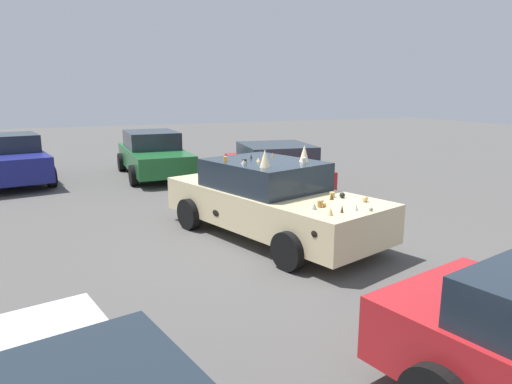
{
  "coord_description": "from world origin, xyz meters",
  "views": [
    {
      "loc": [
        -7.64,
        3.57,
        2.75
      ],
      "look_at": [
        0.0,
        0.3,
        0.9
      ],
      "focal_mm": 32.29,
      "sensor_mm": 36.0,
      "label": 1
    }
  ],
  "objects_px": {
    "parked_sedan_far_left": "(274,170)",
    "parked_sedan_near_left": "(153,154)",
    "art_car_decorated": "(269,199)",
    "parked_sedan_behind_left": "(9,160)"
  },
  "relations": [
    {
      "from": "art_car_decorated",
      "to": "parked_sedan_behind_left",
      "type": "relative_size",
      "value": 1.14
    },
    {
      "from": "parked_sedan_far_left",
      "to": "parked_sedan_near_left",
      "type": "bearing_deg",
      "value": 36.04
    },
    {
      "from": "art_car_decorated",
      "to": "parked_sedan_near_left",
      "type": "distance_m",
      "value": 7.38
    },
    {
      "from": "parked_sedan_near_left",
      "to": "parked_sedan_far_left",
      "type": "bearing_deg",
      "value": 28.06
    },
    {
      "from": "parked_sedan_near_left",
      "to": "parked_sedan_far_left",
      "type": "distance_m",
      "value": 4.91
    },
    {
      "from": "art_car_decorated",
      "to": "parked_sedan_behind_left",
      "type": "bearing_deg",
      "value": -164.29
    },
    {
      "from": "parked_sedan_far_left",
      "to": "art_car_decorated",
      "type": "bearing_deg",
      "value": 161.12
    },
    {
      "from": "parked_sedan_behind_left",
      "to": "parked_sedan_far_left",
      "type": "relative_size",
      "value": 1.05
    },
    {
      "from": "art_car_decorated",
      "to": "parked_sedan_behind_left",
      "type": "xyz_separation_m",
      "value": [
        7.72,
        4.99,
        -0.01
      ]
    },
    {
      "from": "parked_sedan_behind_left",
      "to": "parked_sedan_near_left",
      "type": "distance_m",
      "value": 4.24
    }
  ]
}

